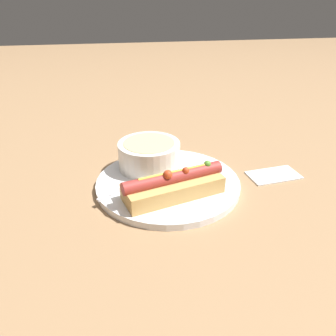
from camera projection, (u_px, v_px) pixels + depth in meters
ground_plane at (168, 186)px, 0.62m from camera, size 4.00×4.00×0.00m
dinner_plate at (168, 183)px, 0.62m from camera, size 0.27×0.27×0.01m
hot_dog at (176, 185)px, 0.56m from camera, size 0.18×0.10×0.06m
soup_bowl at (149, 154)px, 0.65m from camera, size 0.12×0.12×0.05m
spoon at (151, 173)px, 0.63m from camera, size 0.15×0.11×0.01m
napkin at (273, 173)px, 0.66m from camera, size 0.11×0.07×0.01m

